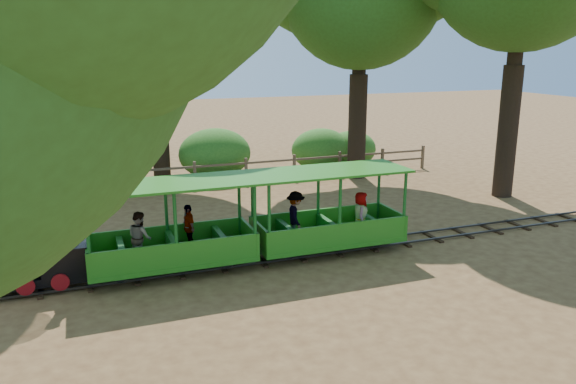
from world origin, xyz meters
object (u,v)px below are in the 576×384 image
object	(u,v)px
carriage_rear	(326,221)
locomotive	(15,216)
carriage_front	(169,240)
fence	(221,171)

from	to	relation	value
carriage_rear	locomotive	bearing A→B (deg)	179.35
carriage_rear	carriage_front	bearing A→B (deg)	179.68
carriage_front	carriage_rear	xyz separation A→B (m)	(3.95, -0.02, 0.02)
carriage_front	carriage_rear	size ratio (longest dim) A/B	1.00
locomotive	carriage_front	bearing A→B (deg)	-1.05
fence	carriage_rear	bearing A→B (deg)	-84.60
locomotive	fence	size ratio (longest dim) A/B	0.17
carriage_front	fence	world-z (taller)	carriage_front
locomotive	carriage_rear	world-z (taller)	locomotive
locomotive	fence	bearing A→B (deg)	51.38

